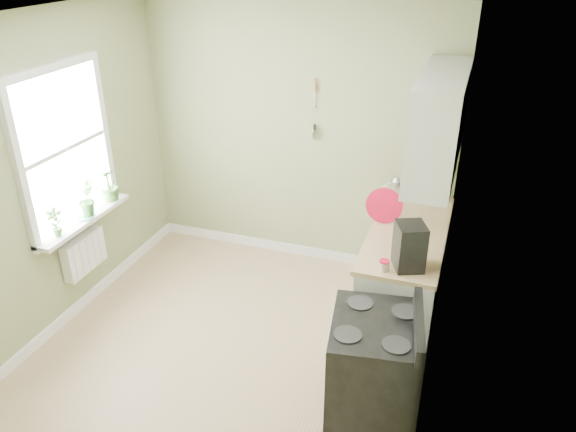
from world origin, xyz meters
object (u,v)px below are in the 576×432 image
(stove, at_px, (373,372))
(kettle, at_px, (395,186))
(stand_mixer, at_px, (417,178))
(coffee_maker, at_px, (409,247))

(stove, bearing_deg, kettle, 96.45)
(stand_mixer, height_order, coffee_maker, stand_mixer)
(kettle, bearing_deg, stove, -83.55)
(kettle, bearing_deg, coffee_maker, -76.57)
(stove, bearing_deg, stand_mixer, 90.83)
(stand_mixer, bearing_deg, coffee_maker, -85.05)
(stand_mixer, relative_size, coffee_maker, 1.21)
(stove, height_order, kettle, kettle)
(stove, relative_size, coffee_maker, 2.70)
(stand_mixer, xyz_separation_m, kettle, (-0.20, -0.02, -0.10))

